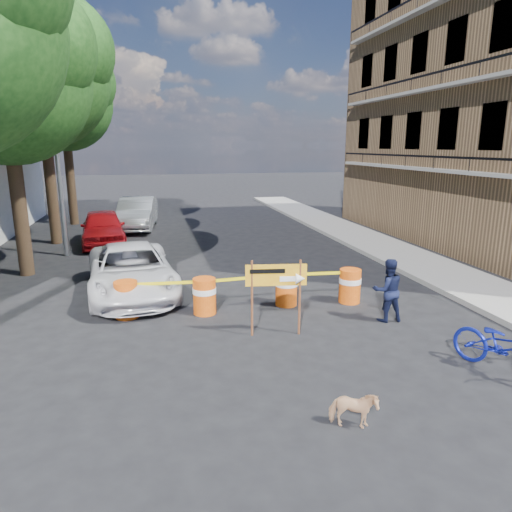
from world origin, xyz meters
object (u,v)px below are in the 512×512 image
bicycle (511,322)px  barrel_far_left (126,299)px  detour_sign (283,281)px  pedestrian (388,290)px  barrel_far_right (350,285)px  suv_white (131,270)px  barrel_mid_right (286,288)px  barrel_mid_left (204,295)px  sedan_red (103,228)px  sedan_silver (137,213)px  dog (353,410)px

bicycle → barrel_far_left: bearing=123.6°
detour_sign → pedestrian: bearing=14.2°
barrel_far_right → suv_white: suv_white is taller
pedestrian → suv_white: pedestrian is taller
barrel_far_left → barrel_mid_right: bearing=-0.4°
barrel_far_left → bicycle: bearing=-33.5°
detour_sign → barrel_mid_left: bearing=140.1°
sedan_red → sedan_silver: bearing=63.8°
barrel_far_right → dog: 5.66m
pedestrian → suv_white: bearing=-26.0°
bicycle → dog: 3.56m
detour_sign → sedan_red: detour_sign is taller
bicycle → sedan_red: bearing=98.3°
barrel_mid_left → sedan_red: 9.60m
suv_white → sedan_silver: (-0.07, 10.64, 0.10)m
sedan_red → barrel_mid_right: bearing=-65.3°
barrel_mid_right → pedestrian: (2.00, -1.58, 0.28)m
bicycle → sedan_silver: 18.28m
barrel_mid_left → detour_sign: (1.51, -1.70, 0.76)m
barrel_mid_right → detour_sign: 2.09m
barrel_far_right → bicycle: bearing=-75.7°
barrel_mid_left → dog: 5.44m
barrel_far_right → suv_white: 5.99m
barrel_mid_right → sedan_silver: 13.12m
barrel_mid_left → pedestrian: pedestrian is taller
barrel_mid_left → suv_white: (-1.79, 2.01, 0.20)m
sedan_silver → sedan_red: bearing=-104.2°
barrel_mid_left → suv_white: size_ratio=0.18×
bicycle → sedan_silver: (-6.80, 16.97, -0.24)m
barrel_far_left → dog: barrel_far_left is taller
barrel_far_right → barrel_mid_right: bearing=174.3°
suv_white → sedan_red: bearing=95.3°
detour_sign → sedan_silver: detour_sign is taller
barrel_mid_left → detour_sign: 2.40m
barrel_mid_right → sedan_red: (-5.32, 8.91, 0.25)m
bicycle → dog: bearing=171.7°
barrel_mid_right → sedan_silver: (-4.01, 12.49, 0.31)m
barrel_mid_right → detour_sign: bearing=-108.8°
barrel_mid_right → barrel_far_right: same height
barrel_far_right → sedan_silver: (-5.71, 12.66, 0.31)m
suv_white → barrel_mid_left: bearing=-53.9°
sedan_silver → bicycle: bearing=-62.4°
barrel_mid_left → barrel_far_right: bearing=-0.3°
barrel_far_left → barrel_mid_left: (1.86, -0.17, 0.00)m
barrel_far_left → sedan_red: bearing=98.4°
detour_sign → dog: (0.05, -3.51, -0.94)m
pedestrian → dog: (-2.58, -3.77, -0.46)m
suv_white → sedan_silver: sedan_silver is taller
detour_sign → sedan_silver: 14.74m
barrel_mid_left → barrel_far_right: (3.84, -0.02, 0.00)m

